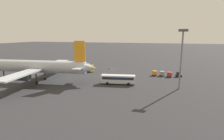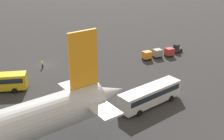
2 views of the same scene
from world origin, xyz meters
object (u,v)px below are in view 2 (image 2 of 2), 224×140
(cargo_cart_grey, at_px, (157,53))
(cargo_cart_orange, at_px, (147,55))
(cargo_cart_red, at_px, (169,52))
(shuttle_bus_far, at_px, (150,94))
(worker_person, at_px, (42,64))
(baggage_tug, at_px, (177,49))

(cargo_cart_grey, distance_m, cargo_cart_orange, 3.04)
(cargo_cart_red, bearing_deg, shuttle_bus_far, 42.52)
(shuttle_bus_far, distance_m, cargo_cart_red, 24.33)
(shuttle_bus_far, distance_m, cargo_cart_grey, 22.77)
(worker_person, xyz_separation_m, cargo_cart_orange, (-22.82, 7.28, 0.32))
(baggage_tug, bearing_deg, cargo_cart_grey, -5.86)
(baggage_tug, relative_size, cargo_cart_grey, 1.25)
(baggage_tug, xyz_separation_m, cargo_cart_grey, (6.65, 0.56, 0.25))
(worker_person, height_order, cargo_cart_grey, cargo_cart_grey)
(cargo_cart_orange, bearing_deg, shuttle_bus_far, 55.43)
(baggage_tug, height_order, cargo_cart_grey, baggage_tug)
(cargo_cart_red, relative_size, cargo_cart_orange, 1.00)
(baggage_tug, distance_m, cargo_cart_grey, 6.68)
(worker_person, bearing_deg, shuttle_bus_far, 114.13)
(shuttle_bus_far, relative_size, cargo_cart_grey, 5.90)
(shuttle_bus_far, bearing_deg, worker_person, -74.80)
(worker_person, height_order, cargo_cart_red, cargo_cart_red)
(shuttle_bus_far, xyz_separation_m, baggage_tug, (-21.54, -17.77, -1.01))
(cargo_cart_grey, bearing_deg, shuttle_bus_far, 49.13)
(worker_person, distance_m, cargo_cart_orange, 23.96)
(cargo_cart_grey, relative_size, cargo_cart_orange, 1.00)
(shuttle_bus_far, height_order, cargo_cart_orange, shuttle_bus_far)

